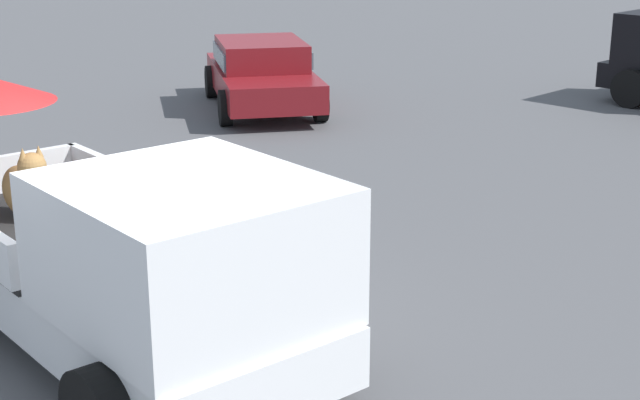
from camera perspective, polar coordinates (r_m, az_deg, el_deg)
ground_plane at (r=9.00m, az=-12.38°, el=-8.58°), size 80.00×80.00×0.00m
pickup_truck_main at (r=8.30m, az=-11.74°, el=-3.36°), size 5.31×3.02×2.30m
parked_sedan_far at (r=18.72m, az=-3.52°, el=7.76°), size 4.63×2.94×1.33m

